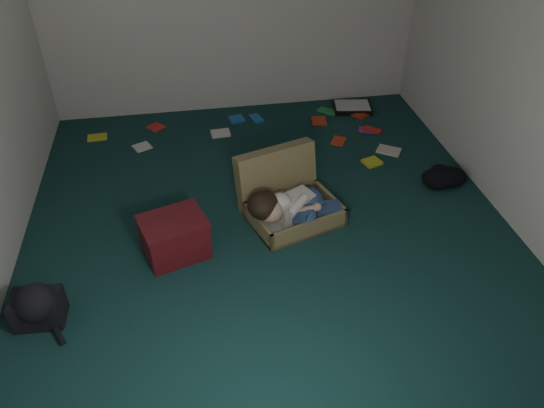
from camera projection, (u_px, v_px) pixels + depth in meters
name	position (u px, v px, depth m)	size (l,w,h in m)	color
floor	(269.00, 227.00, 4.44)	(4.50, 4.50, 0.00)	#123534
wall_front	(373.00, 340.00, 1.88)	(4.50, 4.50, 0.00)	white
wall_right	(534.00, 62.00, 3.93)	(4.50, 4.50, 0.00)	white
suitcase	(287.00, 197.00, 4.50)	(0.90, 0.89, 0.53)	olive
person	(292.00, 206.00, 4.33)	(0.81, 0.41, 0.33)	silver
maroon_bin	(175.00, 237.00, 4.07)	(0.58, 0.51, 0.33)	#541117
backpack	(38.00, 308.00, 3.56)	(0.41, 0.33, 0.25)	black
clothing_pile	(443.00, 177.00, 4.91)	(0.44, 0.36, 0.14)	black
paper_tray	(352.00, 107.00, 6.13)	(0.48, 0.39, 0.06)	black
book_scatter	(276.00, 131.00, 5.72)	(3.13, 1.34, 0.02)	yellow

